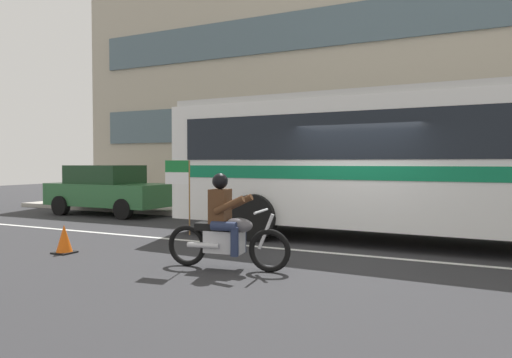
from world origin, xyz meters
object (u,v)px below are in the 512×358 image
object	(u,v)px
transit_bus	(436,156)
traffic_cone	(64,240)
parked_sedan_curbside	(108,189)
motorcycle_with_rider	(225,228)

from	to	relation	value
transit_bus	traffic_cone	xyz separation A→B (m)	(-6.29, -4.05, -1.63)
transit_bus	parked_sedan_curbside	bearing A→B (deg)	172.34
transit_bus	traffic_cone	world-z (taller)	transit_bus
parked_sedan_curbside	traffic_cone	bearing A→B (deg)	-53.52
transit_bus	motorcycle_with_rider	world-z (taller)	transit_bus
motorcycle_with_rider	parked_sedan_curbside	xyz separation A→B (m)	(-7.45, 5.23, 0.18)
transit_bus	motorcycle_with_rider	size ratio (longest dim) A/B	5.42
parked_sedan_curbside	traffic_cone	distance (m)	6.79
transit_bus	traffic_cone	bearing A→B (deg)	-147.22
motorcycle_with_rider	traffic_cone	bearing A→B (deg)	-176.51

